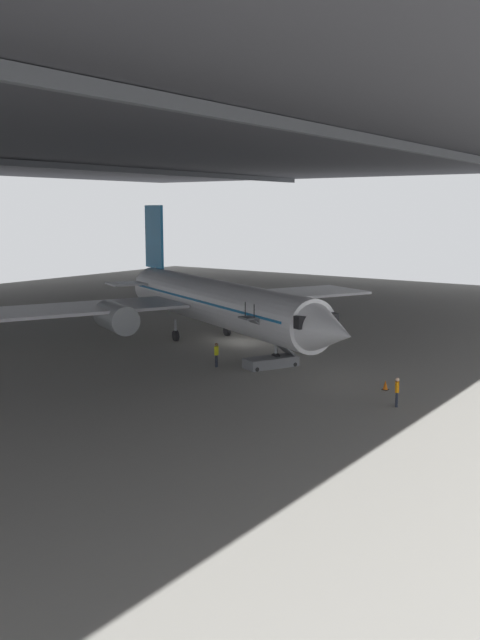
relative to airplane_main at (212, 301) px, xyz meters
name	(u,v)px	position (x,y,z in m)	size (l,w,h in m)	color
ground_plane	(239,343)	(1.21, -1.82, -3.41)	(110.00, 110.00, 0.00)	gray
hangar_structure	(115,144)	(1.16, 11.94, 13.23)	(121.00, 99.00, 17.27)	#4C4F54
airplane_main	(212,301)	(0.00, 0.00, 0.00)	(33.80, 33.70, 11.23)	white
boarding_stairs	(270,357)	(-4.71, -8.75, -2.68)	(4.35, 3.02, 4.61)	slate
crew_worker_near_nose	(397,390)	(-8.67, -19.78, -2.46)	(0.52, 0.34, 1.67)	#232838
crew_worker_by_stairs	(216,353)	(-6.86, -5.71, -2.43)	(0.51, 0.34, 1.71)	#232838
traffic_cone_orange	(385,385)	(-5.69, -17.79, -3.11)	(0.36, 0.36, 0.60)	black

